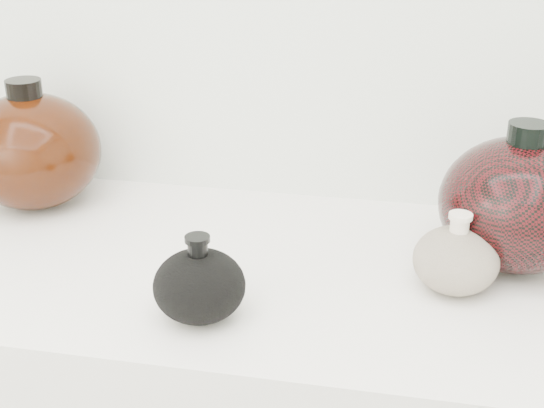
% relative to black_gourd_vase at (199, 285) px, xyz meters
% --- Properties ---
extents(black_gourd_vase, '(0.14, 0.14, 0.11)m').
position_rel_black_gourd_vase_xyz_m(black_gourd_vase, '(0.00, 0.00, 0.00)').
color(black_gourd_vase, black).
rests_on(black_gourd_vase, display_counter).
extents(cream_gourd_vase, '(0.13, 0.13, 0.11)m').
position_rel_black_gourd_vase_xyz_m(cream_gourd_vase, '(0.30, 0.13, -0.00)').
color(cream_gourd_vase, beige).
rests_on(cream_gourd_vase, display_counter).
extents(left_round_pot, '(0.23, 0.23, 0.21)m').
position_rel_black_gourd_vase_xyz_m(left_round_pot, '(-0.35, 0.27, 0.05)').
color(left_round_pot, black).
rests_on(left_round_pot, display_counter).
extents(right_round_pot, '(0.27, 0.27, 0.20)m').
position_rel_black_gourd_vase_xyz_m(right_round_pot, '(0.38, 0.21, 0.05)').
color(right_round_pot, black).
rests_on(right_round_pot, display_counter).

